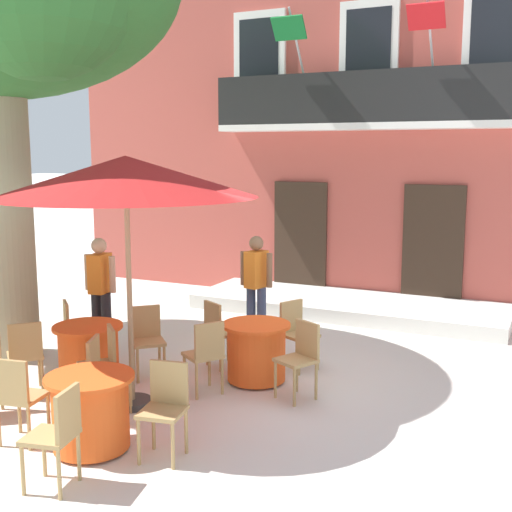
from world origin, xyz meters
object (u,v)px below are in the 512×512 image
(cafe_chair_far_side_3, at_px, (296,330))
(cafe_umbrella, at_px, (126,178))
(cafe_chair_near_tree_1, at_px, (147,336))
(cafe_table_far_side, at_px, (256,352))
(cafe_chair_far_side_0, at_px, (219,329))
(cafe_chair_far_side_2, at_px, (301,354))
(cafe_chair_front_2, at_px, (18,394))
(cafe_chair_far_side_1, at_px, (206,352))
(cafe_chair_front_0, at_px, (165,403))
(cafe_chair_front_3, at_px, (58,431))
(cafe_chair_near_tree_0, at_px, (103,360))
(cafe_chair_front_1, at_px, (104,372))
(cafe_table_near_tree, at_px, (89,354))
(pedestrian_by_tree, at_px, (256,282))
(cafe_table_front, at_px, (91,412))
(pedestrian_mid_plaza, at_px, (101,288))
(cafe_chair_near_tree_3, at_px, (25,352))
(cafe_chair_near_tree_2, at_px, (75,329))

(cafe_chair_far_side_3, relative_size, cafe_umbrella, 0.31)
(cafe_chair_near_tree_1, relative_size, cafe_table_far_side, 1.05)
(cafe_chair_far_side_0, relative_size, cafe_chair_far_side_2, 1.00)
(cafe_chair_front_2, relative_size, cafe_chair_far_side_3, 1.00)
(cafe_chair_far_side_1, xyz_separation_m, cafe_umbrella, (-0.58, -0.68, 2.08))
(cafe_chair_front_0, bearing_deg, cafe_chair_front_3, -117.59)
(cafe_chair_near_tree_0, bearing_deg, cafe_chair_far_side_1, 40.59)
(cafe_chair_front_1, height_order, cafe_chair_far_side_2, same)
(cafe_chair_near_tree_1, distance_m, cafe_chair_front_1, 1.43)
(cafe_table_near_tree, bearing_deg, cafe_chair_near_tree_1, 50.26)
(cafe_chair_front_0, xyz_separation_m, pedestrian_by_tree, (-0.88, 3.87, 0.39))
(cafe_chair_front_1, distance_m, cafe_chair_far_side_2, 2.27)
(cafe_table_front, relative_size, pedestrian_mid_plaza, 0.51)
(cafe_chair_near_tree_3, relative_size, cafe_table_far_side, 1.05)
(cafe_chair_near_tree_0, relative_size, cafe_chair_front_1, 1.00)
(cafe_chair_front_3, height_order, cafe_chair_far_side_0, same)
(cafe_chair_far_side_1, relative_size, pedestrian_mid_plaza, 0.54)
(cafe_chair_near_tree_0, height_order, cafe_chair_front_0, same)
(cafe_chair_near_tree_2, bearing_deg, pedestrian_mid_plaza, 96.75)
(cafe_chair_near_tree_0, height_order, cafe_chair_front_2, same)
(cafe_table_far_side, bearing_deg, cafe_chair_front_2, -116.93)
(cafe_chair_front_1, xyz_separation_m, cafe_chair_far_side_3, (1.24, 2.48, 0.00))
(cafe_chair_near_tree_0, xyz_separation_m, cafe_table_front, (0.64, -0.99, -0.14))
(cafe_chair_front_0, relative_size, cafe_chair_front_3, 1.00)
(cafe_table_near_tree, relative_size, cafe_chair_front_1, 0.95)
(cafe_table_near_tree, height_order, pedestrian_mid_plaza, pedestrian_mid_plaza)
(cafe_table_far_side, distance_m, cafe_chair_far_side_1, 0.77)
(cafe_chair_far_side_3, bearing_deg, cafe_chair_far_side_0, -156.48)
(cafe_chair_near_tree_0, distance_m, cafe_table_front, 1.18)
(cafe_chair_far_side_2, bearing_deg, cafe_chair_near_tree_3, -155.95)
(pedestrian_by_tree, bearing_deg, cafe_chair_far_side_0, -86.20)
(cafe_table_near_tree, bearing_deg, cafe_table_front, -49.71)
(cafe_chair_front_3, relative_size, cafe_chair_far_side_0, 1.00)
(cafe_chair_near_tree_2, height_order, cafe_chair_far_side_0, same)
(pedestrian_mid_plaza, bearing_deg, cafe_chair_near_tree_0, -50.94)
(cafe_chair_near_tree_2, height_order, cafe_chair_front_0, same)
(cafe_chair_near_tree_1, height_order, cafe_chair_front_2, same)
(cafe_table_front, xyz_separation_m, pedestrian_by_tree, (-0.16, 4.08, 0.53))
(cafe_chair_far_side_0, bearing_deg, cafe_chair_front_3, -84.89)
(cafe_table_near_tree, bearing_deg, cafe_chair_front_0, -32.40)
(cafe_chair_near_tree_2, distance_m, cafe_chair_far_side_0, 1.95)
(cafe_chair_far_side_3, height_order, pedestrian_mid_plaza, pedestrian_mid_plaza)
(cafe_chair_far_side_3, relative_size, pedestrian_by_tree, 0.56)
(cafe_chair_near_tree_0, xyz_separation_m, cafe_chair_far_side_2, (1.97, 1.18, 0.00))
(cafe_chair_far_side_1, bearing_deg, cafe_chair_near_tree_0, -139.41)
(cafe_chair_front_2, relative_size, pedestrian_mid_plaza, 0.54)
(cafe_table_front, relative_size, cafe_chair_far_side_0, 0.95)
(cafe_chair_near_tree_1, height_order, pedestrian_mid_plaza, pedestrian_mid_plaza)
(cafe_umbrella, distance_m, pedestrian_mid_plaza, 2.74)
(cafe_table_near_tree, distance_m, cafe_chair_near_tree_2, 0.77)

